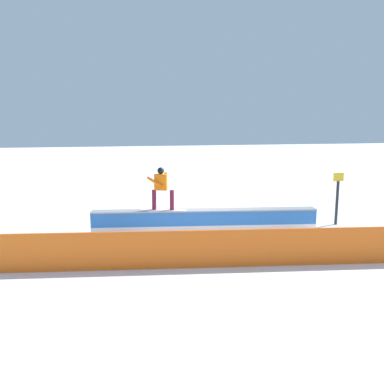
% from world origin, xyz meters
% --- Properties ---
extents(ground_plane, '(120.00, 120.00, 0.00)m').
position_xyz_m(ground_plane, '(0.00, 0.00, 0.00)').
color(ground_plane, white).
extents(grind_box, '(7.37, 1.82, 0.78)m').
position_xyz_m(grind_box, '(0.00, 0.00, 0.35)').
color(grind_box, blue).
rests_on(grind_box, ground_plane).
extents(snowboarder, '(1.51, 0.77, 1.41)m').
position_xyz_m(snowboarder, '(1.40, -0.27, 1.54)').
color(snowboarder, silver).
rests_on(snowboarder, grind_box).
extents(safety_fence, '(11.89, 2.28, 0.96)m').
position_xyz_m(safety_fence, '(0.00, 3.27, 0.48)').
color(safety_fence, orange).
rests_on(safety_fence, ground_plane).
extents(trail_marker, '(0.40, 0.10, 1.87)m').
position_xyz_m(trail_marker, '(-4.87, 0.17, 1.01)').
color(trail_marker, '#262628').
rests_on(trail_marker, ground_plane).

